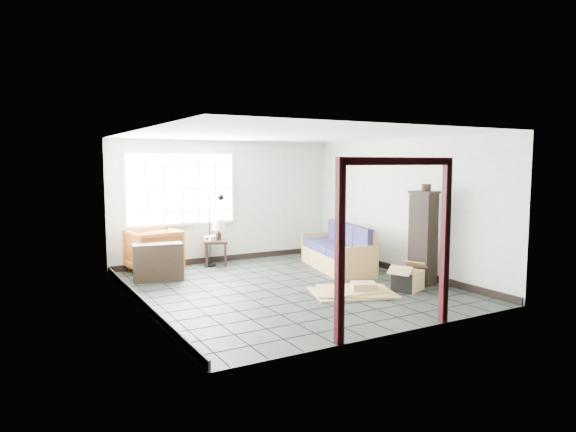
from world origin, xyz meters
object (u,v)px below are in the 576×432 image
futon_sofa (340,253)px  side_table (216,245)px  armchair (153,248)px  tall_shelf (423,237)px

futon_sofa → side_table: size_ratio=3.44×
futon_sofa → armchair: (-3.32, 1.60, 0.14)m
futon_sofa → tall_shelf: 1.91m
tall_shelf → armchair: bearing=128.9°
armchair → side_table: armchair is taller
futon_sofa → armchair: armchair is taller
armchair → tall_shelf: bearing=130.8°
armchair → tall_shelf: tall_shelf is taller
tall_shelf → futon_sofa: bearing=96.5°
armchair → tall_shelf: size_ratio=0.57×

